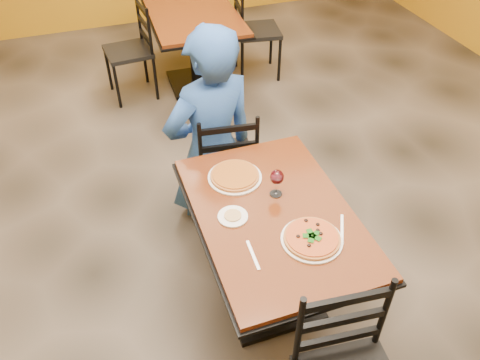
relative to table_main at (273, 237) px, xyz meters
name	(u,v)px	position (x,y,z in m)	size (l,w,h in m)	color
floor	(243,241)	(0.00, 0.50, -0.56)	(7.00, 8.00, 0.01)	black
table_main	(273,237)	(0.00, 0.00, 0.00)	(0.83, 1.23, 0.75)	#64310F
table_second	(194,32)	(0.29, 2.73, 0.00)	(0.89, 1.28, 0.75)	#64310F
chair_main_far	(225,159)	(0.00, 0.88, -0.11)	(0.41, 0.41, 0.90)	black
chair_second_left	(128,52)	(-0.37, 2.73, -0.10)	(0.41, 0.41, 0.92)	black
chair_second_right	(258,31)	(0.94, 2.73, -0.08)	(0.43, 0.43, 0.95)	black
diner	(210,126)	(-0.08, 0.94, 0.15)	(0.68, 0.45, 1.42)	navy
plate_main	(312,240)	(0.10, -0.24, 0.20)	(0.31, 0.31, 0.01)	white
pizza_main	(312,238)	(0.10, -0.24, 0.21)	(0.28, 0.28, 0.02)	#971B0B
plate_far	(235,177)	(-0.11, 0.34, 0.20)	(0.31, 0.31, 0.01)	white
pizza_far	(235,175)	(-0.11, 0.34, 0.21)	(0.28, 0.28, 0.02)	#B36922
side_plate	(233,217)	(-0.22, 0.04, 0.20)	(0.16, 0.16, 0.01)	white
dip	(233,215)	(-0.22, 0.04, 0.21)	(0.09, 0.09, 0.01)	tan
wine_glass	(277,182)	(0.06, 0.13, 0.28)	(0.08, 0.08, 0.18)	white
fork	(253,255)	(-0.21, -0.24, 0.20)	(0.01, 0.19, 0.00)	silver
knife	(342,229)	(0.28, -0.23, 0.20)	(0.01, 0.21, 0.00)	silver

